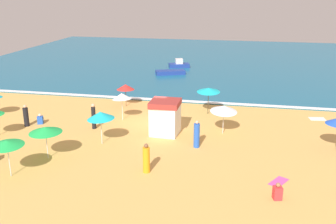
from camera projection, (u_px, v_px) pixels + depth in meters
The scene contains 21 objects.
ground_plane at pixel (153, 124), 29.65m from camera, with size 60.00×60.00×0.00m, color #E0A856.
ocean_water at pixel (199, 60), 55.74m from camera, with size 60.00×44.00×0.10m, color #196084.
wave_breaker_foam at pixel (170, 100), 35.49m from camera, with size 57.00×0.70×0.01m, color white.
lifeguard_cabana at pixel (165, 117), 27.27m from camera, with size 2.03×2.06×2.46m.
beach_umbrella_0 at pixel (101, 115), 25.26m from camera, with size 2.44×2.42×2.30m.
beach_umbrella_1 at pixel (122, 96), 29.93m from camera, with size 2.16×2.16×2.24m.
beach_umbrella_2 at pixel (45, 130), 23.11m from camera, with size 2.62×2.62×2.06m.
beach_umbrella_3 at pixel (126, 87), 33.59m from camera, with size 1.74×1.75×1.98m.
beach_umbrella_4 at pixel (224, 109), 27.14m from camera, with size 2.53×2.55×2.18m.
beach_umbrella_5 at pixel (7, 143), 20.82m from camera, with size 1.98×1.99×2.17m.
beach_umbrella_9 at pixel (209, 90), 31.39m from camera, with size 1.94×1.96×2.28m.
beachgoer_1 at pixel (40, 119), 29.58m from camera, with size 0.50×0.50×0.81m.
beachgoer_3 at pixel (94, 116), 28.38m from camera, with size 0.38×0.38×1.91m.
beachgoer_4 at pixel (197, 135), 25.06m from camera, with size 0.55×0.55×1.84m.
beachgoer_6 at pixel (146, 159), 21.63m from camera, with size 0.48×0.48×1.74m.
beachgoer_8 at pixel (26, 116), 28.94m from camera, with size 0.38×0.38×1.66m.
beachgoer_10 at pixel (278, 192), 18.97m from camera, with size 0.50×0.50×0.89m.
beach_towel_0 at pixel (279, 182), 20.77m from camera, with size 1.19×1.42×0.01m.
beach_towel_1 at pixel (317, 119), 30.74m from camera, with size 1.35×1.04×0.01m.
small_boat_0 at pixel (170, 72), 46.14m from camera, with size 3.71×2.56×0.46m.
small_boat_1 at pixel (179, 64), 50.16m from camera, with size 2.91×2.12×1.11m.
Camera 1 is at (6.73, -27.15, 9.95)m, focal length 41.32 mm.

